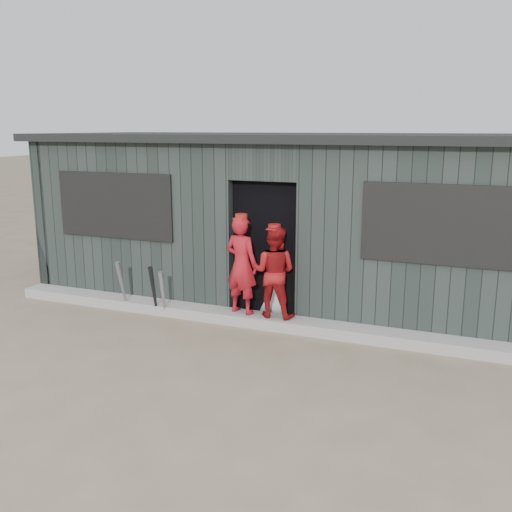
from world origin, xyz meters
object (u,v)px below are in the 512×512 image
at_px(player_red_right, 274,272).
at_px(dugout, 295,217).
at_px(bat_left, 122,286).
at_px(bat_mid, 163,294).
at_px(bat_right, 154,291).
at_px(player_red_left, 242,265).
at_px(player_grey_back, 277,270).

distance_m(player_red_right, dugout, 1.73).
height_order(bat_left, bat_mid, bat_left).
bearing_deg(bat_right, player_red_right, 9.14).
height_order(bat_mid, player_red_left, player_red_left).
height_order(bat_left, player_grey_back, player_grey_back).
distance_m(player_red_left, dugout, 1.73).
distance_m(player_red_right, player_grey_back, 0.47).
height_order(player_grey_back, dugout, dugout).
distance_m(player_grey_back, dugout, 1.34).
relative_size(bat_mid, bat_right, 0.90).
xyz_separation_m(bat_mid, bat_right, (-0.14, -0.02, 0.03)).
relative_size(bat_right, player_grey_back, 0.58).
relative_size(player_grey_back, dugout, 0.17).
height_order(bat_mid, player_grey_back, player_grey_back).
height_order(bat_right, player_grey_back, player_grey_back).
relative_size(player_red_left, player_grey_back, 1.00).
xyz_separation_m(bat_left, bat_right, (0.57, -0.04, -0.01)).
height_order(bat_right, player_red_left, player_red_left).
distance_m(bat_left, player_red_right, 2.36).
height_order(bat_mid, bat_right, bat_right).
height_order(player_red_right, player_grey_back, player_red_right).
relative_size(player_red_right, dugout, 0.15).
height_order(bat_mid, player_red_right, player_red_right).
bearing_deg(player_grey_back, bat_mid, 20.79).
distance_m(bat_right, player_red_left, 1.38).
xyz_separation_m(bat_left, player_grey_back, (2.20, 0.69, 0.29)).
distance_m(bat_mid, player_grey_back, 1.69).
distance_m(bat_left, dugout, 2.94).
bearing_deg(bat_left, player_red_right, 6.07).
bearing_deg(bat_mid, bat_right, -172.22).
xyz_separation_m(bat_right, player_red_left, (1.28, 0.26, 0.45)).
relative_size(bat_left, player_grey_back, 0.60).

